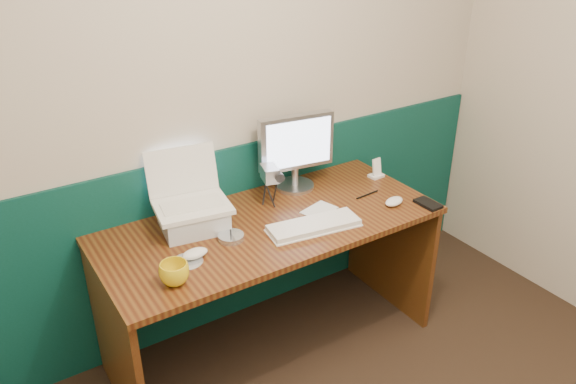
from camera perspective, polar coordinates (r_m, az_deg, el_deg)
back_wall at (r=2.67m, az=-8.20°, el=9.07°), size 3.50×0.04×2.50m
wainscot at (r=2.97m, az=-7.16°, el=-4.89°), size 3.48×0.02×1.00m
desk at (r=2.82m, az=-1.68°, el=-9.66°), size 1.60×0.70×0.75m
laptop_riser at (r=2.58m, az=-9.59°, el=-2.68°), size 0.32×0.28×0.10m
laptop at (r=2.49m, az=-9.91°, el=1.03°), size 0.36×0.30×0.27m
monitor at (r=2.85m, az=0.71°, el=4.05°), size 0.41×0.17×0.39m
keyboard at (r=2.56m, az=2.64°, el=-3.48°), size 0.44×0.20×0.02m
mouse_right at (r=2.80m, az=10.73°, el=-0.95°), size 0.12×0.09×0.04m
mouse_left at (r=2.38m, az=-9.44°, el=-6.18°), size 0.12×0.07×0.04m
mug at (r=2.23m, az=-11.48°, el=-8.11°), size 0.14×0.14×0.09m
camcorder at (r=2.73m, az=-1.84°, el=0.41°), size 0.11×0.13×0.18m
cd_spindle at (r=2.49m, az=-5.82°, el=-4.58°), size 0.12×0.12×0.02m
cd_loose_a at (r=2.37m, az=-10.18°, el=-6.95°), size 0.13×0.13×0.00m
pen at (r=2.88m, az=8.05°, el=-0.26°), size 0.15×0.02×0.01m
papers at (r=2.71m, az=3.18°, el=-1.86°), size 0.19×0.15×0.00m
dock at (r=3.08m, az=8.94°, el=1.64°), size 0.08×0.06×0.01m
music_player at (r=3.06m, az=9.01°, el=2.55°), size 0.06×0.03×0.09m
pda at (r=2.84m, az=14.03°, el=-1.16°), size 0.08×0.13×0.02m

